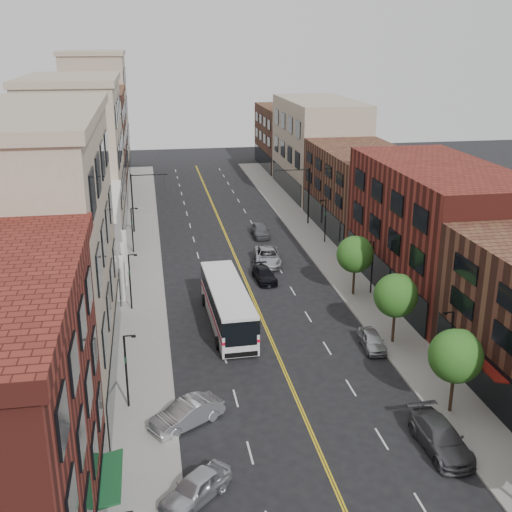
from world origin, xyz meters
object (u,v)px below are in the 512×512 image
car_parked_mid (441,437)px  car_angle_a (196,488)px  car_lane_behind (217,276)px  car_angle_b (187,414)px  car_lane_a (264,275)px  car_lane_c (260,230)px  car_lane_b (268,256)px  car_parked_far (372,340)px  city_bus (227,303)px

car_parked_mid → car_angle_a: bearing=-173.8°
car_angle_a → car_lane_behind: bearing=128.8°
car_angle_b → car_lane_a: 25.35m
car_lane_c → car_lane_a: bearing=-96.9°
car_lane_b → car_parked_far: bearing=-71.8°
city_bus → car_lane_b: (6.11, 14.31, -1.13)m
city_bus → car_parked_mid: (10.02, -19.21, -1.16)m
car_lane_a → car_parked_mid: bearing=-83.7°
car_angle_b → car_parked_far: (14.80, 8.01, -0.12)m
car_lane_behind → city_bus: bearing=86.5°
city_bus → car_lane_behind: city_bus is taller
car_parked_far → car_lane_behind: car_parked_far is taller
car_parked_mid → car_lane_a: car_parked_mid is taller
car_lane_c → car_angle_b: bearing=-105.0°
car_lane_behind → car_lane_c: size_ratio=0.84×
car_lane_b → car_lane_a: bearing=-98.0°
city_bus → car_lane_b: city_bus is taller
car_parked_mid → car_lane_a: size_ratio=1.23×
city_bus → car_angle_b: city_bus is taller
car_lane_a → car_lane_b: bearing=71.8°
car_parked_far → car_lane_c: bearing=99.9°
city_bus → car_parked_far: bearing=-32.5°
car_angle_a → car_parked_mid: 14.51m
city_bus → car_lane_behind: 9.90m
car_angle_a → car_lane_behind: (4.56, 30.96, -0.10)m
car_lane_behind → car_lane_b: size_ratio=0.66×
car_parked_far → car_lane_behind: size_ratio=1.00×
car_angle_a → car_lane_c: size_ratio=0.93×
city_bus → car_lane_b: size_ratio=2.22×
car_angle_a → car_lane_a: bearing=120.3°
car_angle_b → car_lane_b: car_lane_b is taller
car_parked_mid → car_parked_far: 12.97m
car_angle_a → car_parked_mid: (14.38, 1.94, 0.06)m
car_parked_far → car_angle_b: bearing=-148.0°
city_bus → car_lane_c: 25.20m
car_angle_b → car_parked_far: 16.83m
car_lane_behind → car_lane_a: bearing=172.2°
car_angle_b → car_parked_mid: bearing=38.9°
car_parked_mid → car_lane_behind: bearing=107.2°
car_angle_b → car_lane_a: size_ratio=1.07×
car_parked_mid → car_lane_behind: car_parked_mid is taller
car_lane_behind → car_lane_a: 4.67m
car_parked_far → car_lane_b: bearing=105.5°
car_angle_b → car_lane_a: (9.21, 23.61, -0.14)m
car_parked_far → city_bus: bearing=152.7°
city_bus → car_lane_a: 10.63m
city_bus → car_parked_mid: size_ratio=2.39×
car_parked_mid → car_parked_far: (0.42, 12.96, -0.13)m
city_bus → car_angle_a: size_ratio=3.02×
car_angle_b → car_lane_c: car_lane_c is taller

